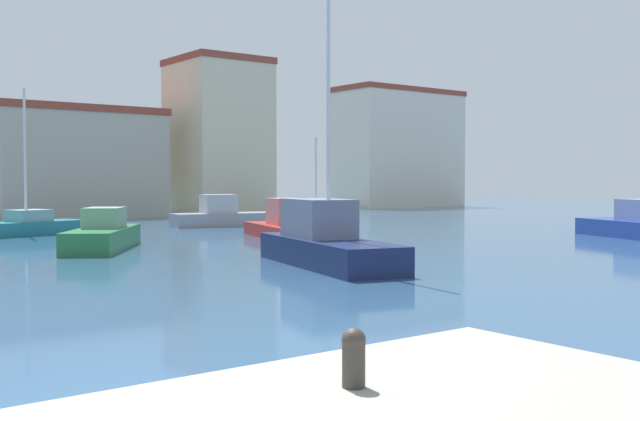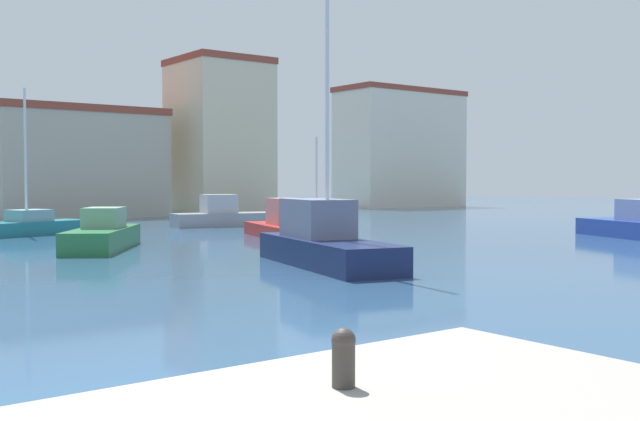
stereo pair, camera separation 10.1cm
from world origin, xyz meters
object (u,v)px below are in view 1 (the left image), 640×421
(sailboat_navy_outer_mooring, at_px, (325,240))
(sailboat_teal_behind_lamppost, at_px, (27,225))
(motorboat_green_near_pier, at_px, (103,235))
(motorboat_grey_far_right, at_px, (224,216))
(mooring_bollard, at_px, (354,355))
(sailboat_yellow_inner_mooring, at_px, (317,214))
(motorboat_red_far_left, at_px, (288,227))

(sailboat_navy_outer_mooring, relative_size, sailboat_teal_behind_lamppost, 1.69)
(sailboat_navy_outer_mooring, height_order, sailboat_teal_behind_lamppost, sailboat_navy_outer_mooring)
(motorboat_green_near_pier, bearing_deg, motorboat_grey_far_right, 42.11)
(sailboat_teal_behind_lamppost, bearing_deg, sailboat_navy_outer_mooring, -79.25)
(mooring_bollard, height_order, sailboat_teal_behind_lamppost, sailboat_teal_behind_lamppost)
(sailboat_navy_outer_mooring, distance_m, sailboat_teal_behind_lamppost, 18.86)
(motorboat_green_near_pier, bearing_deg, sailboat_yellow_inner_mooring, 31.07)
(motorboat_red_far_left, relative_size, motorboat_green_near_pier, 1.32)
(motorboat_grey_far_right, bearing_deg, mooring_bollard, -118.43)
(sailboat_navy_outer_mooring, xyz_separation_m, motorboat_grey_far_right, (7.57, 19.19, -0.18))
(sailboat_navy_outer_mooring, bearing_deg, sailboat_teal_behind_lamppost, 100.75)
(motorboat_red_far_left, bearing_deg, sailboat_yellow_inner_mooring, 47.81)
(mooring_bollard, xyz_separation_m, sailboat_navy_outer_mooring, (10.06, 13.38, -0.38))
(sailboat_yellow_inner_mooring, height_order, sailboat_teal_behind_lamppost, sailboat_teal_behind_lamppost)
(motorboat_red_far_left, bearing_deg, mooring_bollard, -123.75)
(sailboat_navy_outer_mooring, relative_size, motorboat_red_far_left, 1.51)
(sailboat_yellow_inner_mooring, relative_size, motorboat_green_near_pier, 0.91)
(mooring_bollard, height_order, sailboat_navy_outer_mooring, sailboat_navy_outer_mooring)
(sailboat_navy_outer_mooring, xyz_separation_m, sailboat_teal_behind_lamppost, (-3.52, 18.52, -0.30))
(mooring_bollard, distance_m, motorboat_red_far_left, 27.66)
(mooring_bollard, xyz_separation_m, sailboat_teal_behind_lamppost, (6.55, 31.91, -0.68))
(motorboat_red_far_left, bearing_deg, motorboat_grey_far_right, 76.63)
(mooring_bollard, distance_m, sailboat_yellow_inner_mooring, 42.16)
(motorboat_grey_far_right, relative_size, sailboat_teal_behind_lamppost, 0.91)
(motorboat_red_far_left, bearing_deg, motorboat_green_near_pier, -177.97)
(sailboat_yellow_inner_mooring, relative_size, motorboat_red_far_left, 0.69)
(mooring_bollard, bearing_deg, sailboat_yellow_inner_mooring, 53.34)
(motorboat_grey_far_right, distance_m, motorboat_green_near_pier, 14.75)
(motorboat_red_far_left, relative_size, sailboat_teal_behind_lamppost, 1.12)
(sailboat_navy_outer_mooring, relative_size, motorboat_green_near_pier, 1.99)
(motorboat_grey_far_right, relative_size, sailboat_yellow_inner_mooring, 1.18)
(mooring_bollard, bearing_deg, motorboat_red_far_left, 56.25)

